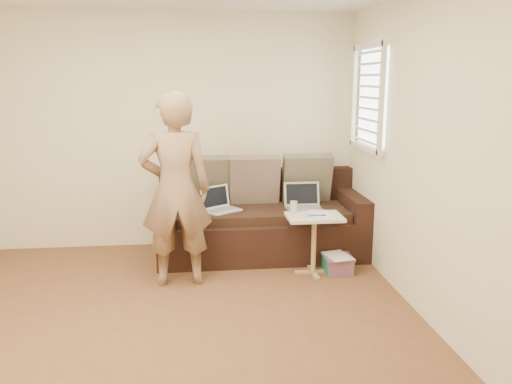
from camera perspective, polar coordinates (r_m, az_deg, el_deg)
floor at (r=3.99m, az=-9.47°, el=-15.72°), size 4.50×4.50×0.00m
wall_back at (r=5.80m, az=-8.92°, el=6.63°), size 4.00×0.00×4.00m
wall_front at (r=1.41m, az=-15.64°, el=-12.02°), size 4.00×0.00×4.00m
wall_right at (r=3.98m, az=19.92°, el=3.43°), size 0.00×4.50×4.50m
window_blinds at (r=5.31m, az=12.50°, el=10.29°), size 0.12×0.88×1.08m
sofa at (r=5.53m, az=0.58°, el=-2.74°), size 2.20×0.95×0.85m
pillow_left at (r=5.64m, az=-5.78°, el=1.30°), size 0.55×0.29×0.57m
pillow_mid at (r=5.63m, az=-0.16°, el=1.35°), size 0.55×0.27×0.57m
pillow_right at (r=5.77m, az=5.71°, el=1.57°), size 0.55×0.28×0.57m
laptop_silver at (r=5.45m, az=5.45°, el=-1.99°), size 0.39×0.29×0.26m
laptop_white at (r=5.38m, az=-3.81°, el=-2.15°), size 0.44×0.41×0.26m
person at (r=4.68m, az=-8.99°, el=0.23°), size 0.68×0.49×1.79m
side_table at (r=5.05m, az=6.48°, el=-5.84°), size 0.53×0.37×0.59m
drinking_glass at (r=5.02m, az=4.24°, el=-1.71°), size 0.07×0.07×0.12m
scissors at (r=4.94m, az=6.80°, el=-2.62°), size 0.20×0.15×0.02m
paper_on_table at (r=5.02m, az=7.14°, el=-2.46°), size 0.25×0.33×0.00m
striped_box at (r=5.15m, az=9.13°, el=-7.98°), size 0.28×0.28×0.18m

